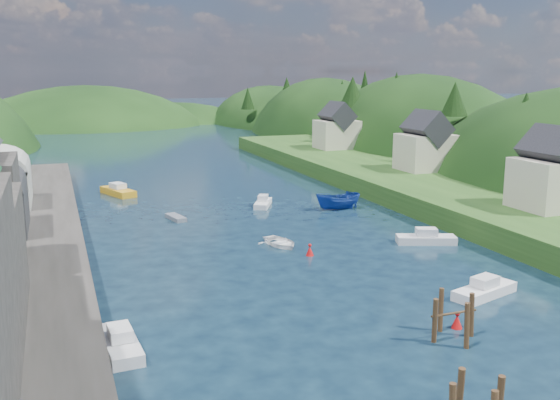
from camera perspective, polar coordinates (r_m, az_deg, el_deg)
name	(u,v)px	position (r m, az deg, el deg)	size (l,w,h in m)	color
ground	(221,198)	(80.59, -5.37, 0.19)	(600.00, 600.00, 0.00)	black
hillside_right	(416,195)	(122.67, 12.31, 0.42)	(36.00, 245.56, 48.00)	black
far_hills	(125,158)	(203.33, -13.95, 3.77)	(103.00, 68.00, 44.00)	black
hill_trees	(196,105)	(94.25, -7.65, 8.57)	(90.89, 148.89, 11.77)	black
quay_left	(2,286)	(48.98, -24.05, -7.19)	(12.00, 110.00, 2.00)	#2D2B28
terrace_right	(432,190)	(81.54, 13.74, 0.90)	(16.00, 120.00, 2.40)	#234719
right_bank_cottages	(418,145)	(89.37, 12.54, 4.89)	(9.00, 59.24, 8.41)	beige
piling_cluster_far	(453,322)	(39.82, 15.56, -10.67)	(3.16, 2.95, 3.40)	#382314
channel_buoy_near	(457,321)	(41.75, 15.88, -10.59)	(0.70, 0.70, 1.10)	#B10E0E
channel_buoy_far	(310,250)	(55.28, 2.74, -4.62)	(0.70, 0.70, 1.10)	#B10E0E
moored_boats	(318,284)	(46.05, 3.50, -7.67)	(33.89, 77.87, 2.51)	silver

